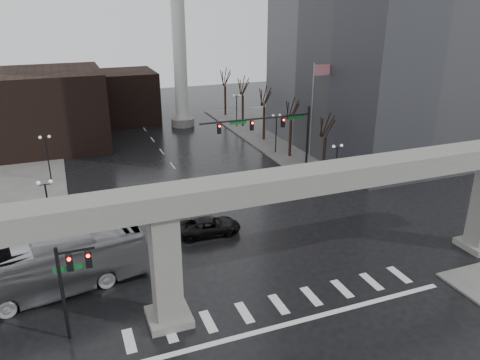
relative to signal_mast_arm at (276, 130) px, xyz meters
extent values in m
plane|color=black|center=(-8.99, -18.80, -5.83)|extent=(160.00, 160.00, 0.00)
cube|color=slate|center=(17.01, 17.20, -5.75)|extent=(28.00, 36.00, 0.15)
cube|color=gray|center=(-8.99, -18.80, 2.17)|extent=(48.00, 2.20, 1.40)
cube|color=gray|center=(-15.99, -18.80, -2.18)|extent=(1.60, 1.60, 7.30)
cube|color=gray|center=(-15.99, -18.80, -5.58)|extent=(2.60, 2.60, 0.50)
cube|color=gray|center=(9.01, -18.80, -5.58)|extent=(2.60, 2.60, 0.50)
cube|color=black|center=(-22.99, 23.20, -0.83)|extent=(16.00, 14.00, 10.00)
cube|color=black|center=(-10.99, 33.20, -1.83)|extent=(10.00, 10.00, 8.00)
cylinder|color=silver|center=(-2.99, 27.20, 9.17)|extent=(2.00, 2.00, 30.00)
cylinder|color=gray|center=(-2.99, 27.20, -5.23)|extent=(3.60, 3.60, 1.20)
cylinder|color=black|center=(3.81, 0.00, -1.83)|extent=(0.24, 0.24, 8.00)
cylinder|color=black|center=(-2.19, 0.00, 1.37)|extent=(12.00, 0.18, 0.18)
cube|color=black|center=(0.81, 0.00, 0.72)|extent=(0.35, 0.30, 1.00)
cube|color=black|center=(-2.69, 0.00, 0.72)|extent=(0.35, 0.30, 1.00)
cube|color=black|center=(-6.19, 0.00, 0.72)|extent=(0.35, 0.30, 1.00)
sphere|color=#FF0C05|center=(0.81, -0.18, 1.02)|extent=(0.20, 0.20, 0.20)
cube|color=#0C5A20|center=(2.31, 0.00, 1.17)|extent=(1.80, 0.05, 0.35)
cube|color=#0C5A20|center=(-4.19, 0.00, 1.17)|extent=(1.80, 0.05, 0.35)
cylinder|color=black|center=(-21.79, -18.30, -2.83)|extent=(0.20, 0.20, 6.00)
cylinder|color=black|center=(-20.79, -18.30, -0.23)|extent=(2.00, 0.14, 0.14)
cube|color=black|center=(-21.19, -18.30, -0.88)|extent=(0.35, 0.30, 1.00)
cube|color=black|center=(-20.19, -18.30, -0.88)|extent=(0.35, 0.30, 1.00)
cube|color=#0C5A20|center=(-21.29, -18.30, -1.23)|extent=(1.60, 0.05, 0.30)
cylinder|color=silver|center=(6.01, 3.20, 0.17)|extent=(0.12, 0.12, 12.00)
cube|color=red|center=(7.01, 3.20, 5.37)|extent=(2.00, 0.03, 1.20)
cylinder|color=black|center=(4.51, -4.80, -3.43)|extent=(0.14, 0.14, 4.80)
cube|color=black|center=(4.51, -4.80, -1.08)|extent=(0.90, 0.06, 0.06)
sphere|color=silver|center=(4.06, -4.80, -0.88)|extent=(0.32, 0.32, 0.32)
sphere|color=silver|center=(4.96, -4.80, -0.88)|extent=(0.32, 0.32, 0.32)
cylinder|color=black|center=(4.51, 9.20, -3.43)|extent=(0.14, 0.14, 4.80)
cube|color=black|center=(4.51, 9.20, -1.08)|extent=(0.90, 0.06, 0.06)
sphere|color=silver|center=(4.06, 9.20, -0.88)|extent=(0.32, 0.32, 0.32)
sphere|color=silver|center=(4.96, 9.20, -0.88)|extent=(0.32, 0.32, 0.32)
cylinder|color=black|center=(4.51, 23.20, -3.43)|extent=(0.14, 0.14, 4.80)
cube|color=black|center=(4.51, 23.20, -1.08)|extent=(0.90, 0.06, 0.06)
sphere|color=silver|center=(4.06, 23.20, -0.88)|extent=(0.32, 0.32, 0.32)
sphere|color=silver|center=(4.96, 23.20, -0.88)|extent=(0.32, 0.32, 0.32)
cylinder|color=black|center=(-22.49, -4.80, -3.43)|extent=(0.14, 0.14, 4.80)
cube|color=black|center=(-22.49, -4.80, -1.08)|extent=(0.90, 0.06, 0.06)
sphere|color=silver|center=(-22.94, -4.80, -0.88)|extent=(0.32, 0.32, 0.32)
sphere|color=silver|center=(-22.04, -4.80, -0.88)|extent=(0.32, 0.32, 0.32)
cylinder|color=black|center=(-22.49, 9.20, -3.43)|extent=(0.14, 0.14, 4.80)
cube|color=black|center=(-22.49, 9.20, -1.08)|extent=(0.90, 0.06, 0.06)
sphere|color=silver|center=(-22.94, 9.20, -0.88)|extent=(0.32, 0.32, 0.32)
sphere|color=silver|center=(-22.04, 9.20, -0.88)|extent=(0.32, 0.32, 0.32)
cylinder|color=black|center=(-22.49, 23.20, -3.43)|extent=(0.14, 0.14, 4.80)
cube|color=black|center=(-22.49, 23.20, -1.08)|extent=(0.90, 0.06, 0.06)
sphere|color=silver|center=(-22.94, 23.20, -0.88)|extent=(0.32, 0.32, 0.32)
sphere|color=silver|center=(-22.04, 23.20, -0.88)|extent=(0.32, 0.32, 0.32)
cylinder|color=black|center=(5.51, -0.80, -3.55)|extent=(0.34, 0.34, 4.55)
cylinder|color=black|center=(5.51, -0.80, 0.18)|extent=(0.12, 1.52, 2.98)
cylinder|color=black|center=(6.01, -0.55, -0.05)|extent=(0.83, 1.14, 2.51)
cylinder|color=black|center=(5.51, 7.20, -3.50)|extent=(0.34, 0.34, 4.66)
cylinder|color=black|center=(5.51, 7.20, 0.32)|extent=(0.12, 1.55, 3.05)
cylinder|color=black|center=(6.01, 7.45, 0.08)|extent=(0.85, 1.16, 2.57)
cylinder|color=black|center=(5.51, 15.20, -3.45)|extent=(0.34, 0.34, 4.76)
cylinder|color=black|center=(5.51, 15.20, 0.46)|extent=(0.12, 1.59, 3.11)
cylinder|color=black|center=(6.01, 15.45, 0.22)|extent=(0.86, 1.18, 2.62)
cylinder|color=black|center=(5.51, 23.20, -3.40)|extent=(0.34, 0.34, 4.87)
cylinder|color=black|center=(5.51, 23.20, 0.60)|extent=(0.12, 1.62, 3.18)
cylinder|color=black|center=(6.01, 23.45, 0.35)|extent=(0.88, 1.20, 2.68)
cylinder|color=black|center=(5.51, 31.20, -3.34)|extent=(0.34, 0.34, 4.97)
cylinder|color=black|center=(5.51, 31.20, 0.74)|extent=(0.12, 1.65, 3.25)
cylinder|color=black|center=(6.01, 31.45, 0.48)|extent=(0.89, 1.23, 2.74)
imported|color=black|center=(-10.20, -8.89, -5.10)|extent=(5.40, 2.75, 1.46)
imported|color=gray|center=(-22.92, -13.06, -3.93)|extent=(13.96, 5.48, 3.79)
camera|label=1|loc=(-20.55, -42.52, 12.65)|focal=35.00mm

